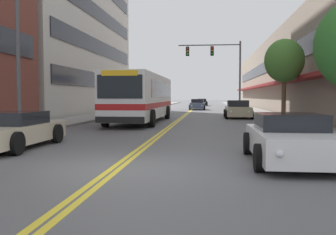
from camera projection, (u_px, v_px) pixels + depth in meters
ground_plane at (191, 110)px, 45.72m from camera, size 240.00×240.00×0.00m
sidewalk_left at (135, 109)px, 46.50m from camera, size 3.02×106.00×0.15m
sidewalk_right at (250, 110)px, 44.94m from camera, size 3.02×106.00×0.15m
centre_line at (191, 110)px, 45.72m from camera, size 0.34×106.00×0.01m
storefront_row_right at (300, 76)px, 44.07m from camera, size 9.10×68.00×8.31m
city_bus at (142, 96)px, 25.14m from camera, size 2.95×12.49×3.09m
car_champagne_parked_left_near at (11, 131)px, 12.52m from camera, size 2.21×4.85×1.21m
car_dark_grey_parked_left_far at (141, 108)px, 36.09m from camera, size 2.16×4.42×1.26m
car_white_parked_right_foreground at (290, 139)px, 9.74m from camera, size 2.14×4.39×1.27m
car_beige_parked_right_mid at (238, 110)px, 29.53m from camera, size 2.11×4.42×1.40m
car_black_moving_lead at (202, 102)px, 67.46m from camera, size 2.02×4.42×1.26m
car_slate_blue_moving_second at (197, 105)px, 47.77m from camera, size 2.01×4.81×1.36m
traffic_signal_mast at (220, 62)px, 37.35m from camera, size 6.25×0.38×7.19m
street_lamp_left_near at (26, 27)px, 14.62m from camera, size 2.41×0.28×7.39m
street_tree_right_mid at (284, 61)px, 23.62m from camera, size 2.49×2.49×5.19m
fire_hydrant at (298, 124)px, 15.78m from camera, size 0.36×0.28×0.80m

